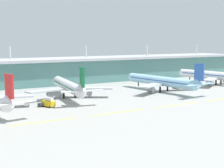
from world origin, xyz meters
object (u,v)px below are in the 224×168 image
Objects in this scene: airliner_near_middle at (69,86)px; baggage_cart at (27,104)px; pushback_tug at (43,104)px; fuel_truck at (49,102)px; airliner_farthest at (217,76)px; airliner_far_middle at (162,81)px.

baggage_cart is at bearing -155.04° from airliner_near_middle.
airliner_near_middle is 12.60× the size of pushback_tug.
fuel_truck reaches higher than baggage_cart.
airliner_farthest is at bearing 5.87° from pushback_tug.
airliner_near_middle is 27.33m from pushback_tug.
airliner_far_middle reaches higher than baggage_cart.
airliner_farthest is (54.44, 5.66, 0.00)m from airliner_far_middle.
airliner_near_middle is at bearing 45.36° from fuel_truck.
airliner_far_middle is at bearing 5.83° from pushback_tug.
airliner_farthest is at bearing -1.36° from airliner_near_middle.
airliner_near_middle is 27.48m from fuel_truck.
airliner_far_middle is 0.97× the size of airliner_farthest.
airliner_far_middle is (59.15, -8.36, 0.00)m from airliner_near_middle.
airliner_far_middle is 87.09m from baggage_cart.
airliner_farthest is at bearing 5.94° from airliner_far_middle.
pushback_tug is at bearing -174.17° from airliner_far_middle.
pushback_tug is at bearing -174.13° from airliner_farthest.
airliner_near_middle reaches higher than pushback_tug.
fuel_truck is at bearing -134.64° from airliner_near_middle.
baggage_cart is (-27.67, -12.88, -5.18)m from airliner_near_middle.
airliner_near_middle is 15.49× the size of baggage_cart.
pushback_tug is (-1.99, 2.77, -1.16)m from fuel_truck.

